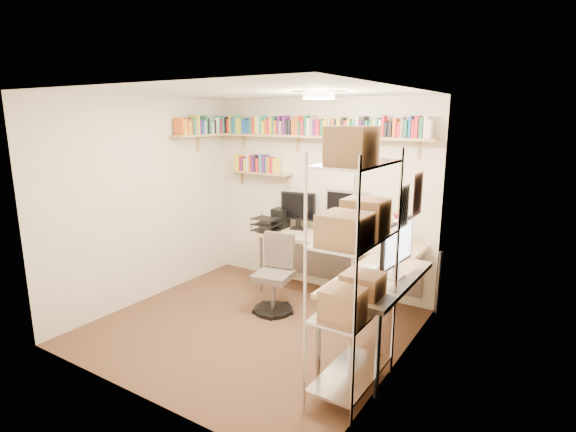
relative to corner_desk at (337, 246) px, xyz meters
name	(u,v)px	position (x,y,z in m)	size (l,w,h in m)	color
ground	(251,327)	(-0.58, -0.92, -0.79)	(3.20, 3.20, 0.00)	#4D2B21
room_shell	(249,188)	(-0.57, -0.92, 0.76)	(3.24, 3.04, 2.52)	beige
wall_shelves	(282,135)	(-1.00, 0.38, 1.24)	(3.12, 1.09, 0.80)	tan
corner_desk	(337,246)	(0.00, 0.00, 0.00)	(2.33, 2.04, 1.39)	beige
office_chair	(275,279)	(-0.59, -0.42, -0.40)	(0.49, 0.49, 0.93)	black
wire_rack	(354,241)	(0.84, -1.44, 0.53)	(0.43, 0.88, 2.20)	silver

